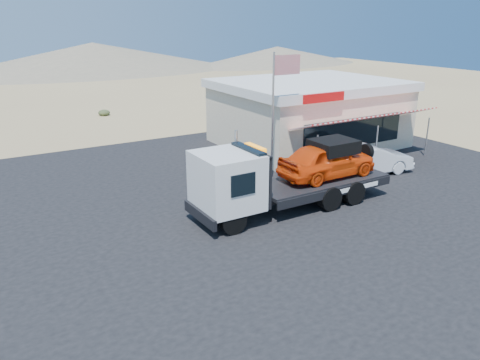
{
  "coord_description": "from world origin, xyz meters",
  "views": [
    {
      "loc": [
        -7.77,
        -13.32,
        7.42
      ],
      "look_at": [
        1.05,
        1.39,
        1.5
      ],
      "focal_mm": 35.0,
      "sensor_mm": 36.0,
      "label": 1
    }
  ],
  "objects_px": {
    "tow_truck": "(289,172)",
    "flagpole": "(277,102)",
    "white_sedan": "(369,159)",
    "jerky_store": "(308,112)"
  },
  "relations": [
    {
      "from": "white_sedan",
      "to": "flagpole",
      "type": "bearing_deg",
      "value": 77.45
    },
    {
      "from": "white_sedan",
      "to": "flagpole",
      "type": "distance_m",
      "value": 5.68
    },
    {
      "from": "white_sedan",
      "to": "jerky_store",
      "type": "distance_m",
      "value": 6.55
    },
    {
      "from": "tow_truck",
      "to": "jerky_store",
      "type": "xyz_separation_m",
      "value": [
        7.33,
        7.92,
        0.45
      ]
    },
    {
      "from": "tow_truck",
      "to": "jerky_store",
      "type": "bearing_deg",
      "value": 47.22
    },
    {
      "from": "tow_truck",
      "to": "white_sedan",
      "type": "bearing_deg",
      "value": 14.34
    },
    {
      "from": "flagpole",
      "to": "white_sedan",
      "type": "bearing_deg",
      "value": -22.77
    },
    {
      "from": "tow_truck",
      "to": "flagpole",
      "type": "relative_size",
      "value": 1.43
    },
    {
      "from": "flagpole",
      "to": "tow_truck",
      "type": "bearing_deg",
      "value": -117.08
    },
    {
      "from": "tow_truck",
      "to": "flagpole",
      "type": "height_order",
      "value": "flagpole"
    }
  ]
}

